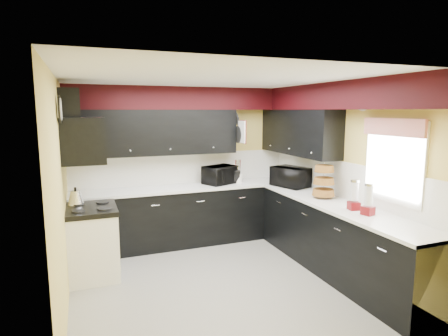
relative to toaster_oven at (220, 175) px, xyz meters
name	(u,v)px	position (x,y,z in m)	size (l,w,h in m)	color
ground	(222,281)	(-0.54, -1.52, -1.09)	(3.60, 3.60, 0.00)	gray
wall_back	(184,164)	(-0.54, 0.28, 0.16)	(3.60, 0.06, 2.50)	#E0C666
wall_right	(343,175)	(1.26, -1.52, 0.16)	(0.06, 3.60, 2.50)	#E0C666
wall_left	(61,196)	(-2.34, -1.52, 0.16)	(0.06, 3.60, 2.50)	#E0C666
ceiling	(222,79)	(-0.54, -1.52, 1.41)	(3.60, 3.60, 0.06)	white
cab_back	(189,216)	(-0.54, -0.02, -0.64)	(3.60, 0.60, 0.90)	black
cab_right	(336,240)	(0.96, -1.82, -0.64)	(0.60, 3.00, 0.90)	black
counter_back	(189,187)	(-0.54, -0.02, -0.17)	(3.62, 0.64, 0.04)	white
counter_right	(338,205)	(0.96, -1.82, -0.17)	(0.64, 3.02, 0.04)	white
splash_back	(184,168)	(-0.54, 0.27, 0.10)	(3.60, 0.02, 0.50)	white
splash_right	(342,179)	(1.25, -1.52, 0.10)	(0.02, 3.60, 0.50)	white
upper_back	(155,132)	(-1.04, 0.11, 0.71)	(2.60, 0.35, 0.70)	black
upper_right	(298,132)	(1.08, -0.62, 0.71)	(0.35, 1.80, 0.70)	black
soffit_back	(185,98)	(-0.54, 0.10, 1.24)	(3.60, 0.36, 0.35)	black
soffit_right	(345,96)	(1.08, -1.70, 1.24)	(0.36, 3.24, 0.35)	black
stove	(93,244)	(-2.04, -0.77, -0.66)	(0.60, 0.75, 0.86)	white
cooktop	(91,209)	(-2.04, -0.77, -0.20)	(0.62, 0.77, 0.06)	black
hood	(83,140)	(-2.09, -0.77, 0.69)	(0.50, 0.78, 0.55)	black
hood_duct	(69,105)	(-2.22, -0.77, 1.11)	(0.24, 0.40, 0.40)	black
window	(394,162)	(1.24, -2.42, 0.46)	(0.03, 0.86, 0.96)	white
valance	(393,127)	(1.19, -2.42, 0.86)	(0.04, 0.88, 0.20)	red
pan_top	(235,119)	(0.28, 0.03, 0.91)	(0.03, 0.22, 0.40)	black
pan_mid	(238,135)	(0.28, -0.10, 0.66)	(0.03, 0.28, 0.46)	black
pan_low	(232,135)	(0.28, 0.16, 0.63)	(0.03, 0.24, 0.42)	black
cut_board	(242,132)	(0.29, -0.22, 0.71)	(0.03, 0.26, 0.35)	white
baskets	(324,181)	(0.98, -1.47, 0.09)	(0.27, 0.27, 0.50)	brown
clock	(59,109)	(-2.31, -1.27, 1.06)	(0.03, 0.30, 0.30)	black
deco_plate	(363,101)	(1.23, -1.87, 1.16)	(0.03, 0.24, 0.24)	white
toaster_oven	(220,175)	(0.00, 0.00, 0.00)	(0.51, 0.42, 0.30)	black
microwave	(291,177)	(0.96, -0.62, 0.01)	(0.56, 0.38, 0.31)	black
utensil_crock	(238,178)	(0.30, -0.03, -0.07)	(0.15, 0.15, 0.16)	white
knife_block	(235,176)	(0.24, -0.04, -0.03)	(0.10, 0.15, 0.23)	black
kettle	(76,198)	(-2.22, -0.55, -0.08)	(0.20, 0.20, 0.18)	silver
dispenser_a	(354,197)	(0.94, -2.13, 0.02)	(0.12, 0.12, 0.33)	maroon
dispenser_b	(368,201)	(0.94, -2.37, 0.02)	(0.12, 0.12, 0.33)	maroon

